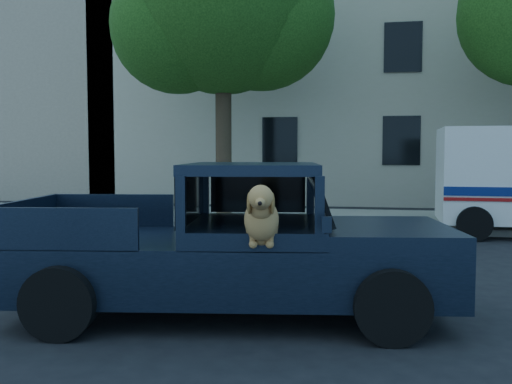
# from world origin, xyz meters

# --- Properties ---
(ground) EXTENTS (120.00, 120.00, 0.00)m
(ground) POSITION_xyz_m (0.00, 0.00, 0.00)
(ground) COLOR black
(ground) RESTS_ON ground
(far_sidewalk) EXTENTS (60.00, 4.00, 0.15)m
(far_sidewalk) POSITION_xyz_m (0.00, 9.20, 0.07)
(far_sidewalk) COLOR gray
(far_sidewalk) RESTS_ON ground
(lane_stripes) EXTENTS (21.60, 0.14, 0.01)m
(lane_stripes) POSITION_xyz_m (2.00, 3.40, 0.01)
(lane_stripes) COLOR silver
(lane_stripes) RESTS_ON ground
(street_tree_left) EXTENTS (6.00, 5.20, 8.60)m
(street_tree_left) POSITION_xyz_m (-3.97, 9.62, 5.71)
(street_tree_left) COLOR #332619
(street_tree_left) RESTS_ON ground
(building_main) EXTENTS (26.00, 6.00, 9.00)m
(building_main) POSITION_xyz_m (3.00, 16.50, 4.50)
(building_main) COLOR #BAAF9A
(building_main) RESTS_ON ground
(building_left) EXTENTS (12.00, 6.00, 8.00)m
(building_left) POSITION_xyz_m (-15.00, 16.50, 4.00)
(building_left) COLOR tan
(building_left) RESTS_ON ground
(pickup_truck) EXTENTS (4.95, 2.64, 1.69)m
(pickup_truck) POSITION_xyz_m (-1.71, 0.39, 0.57)
(pickup_truck) COLOR black
(pickup_truck) RESTS_ON ground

